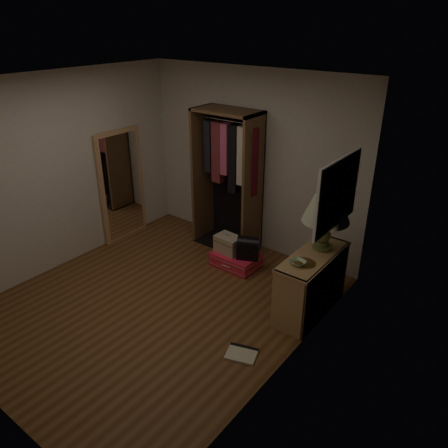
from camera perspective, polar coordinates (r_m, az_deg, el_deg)
The scene contains 13 objects.
ground at distance 5.52m, azimuth -8.63°, elevation -10.11°, with size 4.00×4.00×0.00m, color #583519.
room_walls at distance 4.78m, azimuth -8.80°, elevation 4.53°, with size 3.52×4.02×2.60m.
console_bookshelf at distance 5.26m, azimuth 11.49°, elevation -7.20°, with size 0.42×1.12×0.75m.
open_wardrobe at distance 6.28m, azimuth 0.80°, elevation 7.30°, with size 0.98×0.50×2.05m.
floor_mirror at distance 6.86m, azimuth -13.21°, elevation 4.93°, with size 0.06×0.80×1.70m.
pink_suitcase at distance 6.14m, azimuth 1.57°, elevation -4.68°, with size 0.64×0.47×0.20m.
train_case at distance 6.08m, azimuth 0.57°, elevation -2.62°, with size 0.38×0.27×0.26m.
black_bag at distance 5.92m, azimuth 3.20°, elevation -3.04°, with size 0.34×0.29×0.32m.
table_lamp at distance 4.99m, azimuth 13.26°, elevation 1.90°, with size 0.67×0.67×0.68m.
brass_tray at distance 4.85m, azimuth 10.47°, elevation -5.03°, with size 0.30×0.30×0.01m.
ceramic_bowl at distance 4.82m, azimuth 9.61°, elevation -5.01°, with size 0.17×0.17×0.04m, color #A2BF9F.
white_jug at distance 6.67m, azimuth -0.92°, elevation -2.20°, with size 0.12×0.12×0.20m.
floor_book at distance 4.75m, azimuth 2.37°, elevation -16.48°, with size 0.37×0.33×0.03m.
Camera 1 is at (3.33, -3.02, 3.20)m, focal length 35.00 mm.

